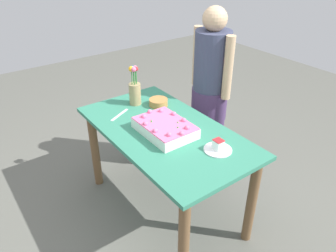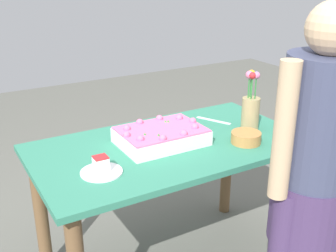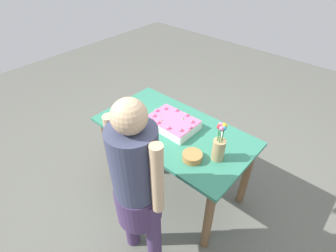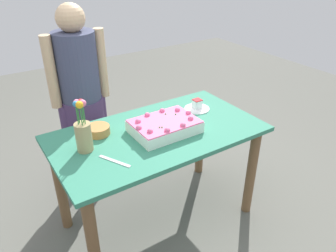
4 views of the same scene
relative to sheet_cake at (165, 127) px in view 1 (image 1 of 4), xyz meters
The scene contains 8 objects.
ground_plane 0.80m from the sheet_cake, 33.94° to the right, with size 8.00×8.00×0.00m, color #5D5E56.
dining_table 0.18m from the sheet_cake, 33.94° to the right, with size 1.37×0.75×0.75m.
sheet_cake is the anchor object (origin of this frame).
serving_plate_with_slice 0.41m from the sheet_cake, 158.56° to the right, with size 0.18×0.18×0.08m.
cake_knife 0.44m from the sheet_cake, 17.36° to the left, with size 0.21×0.02×0.00m, color silver.
flower_vase 0.52m from the sheet_cake, ahead, with size 0.10×0.10×0.33m.
fruit_bowl 0.43m from the sheet_cake, 28.80° to the right, with size 0.15×0.15×0.06m, color #B77B40.
person_standing 0.77m from the sheet_cake, 66.83° to the right, with size 0.45×0.31×1.49m.
Camera 1 is at (-1.63, 1.17, 1.96)m, focal length 35.00 mm.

